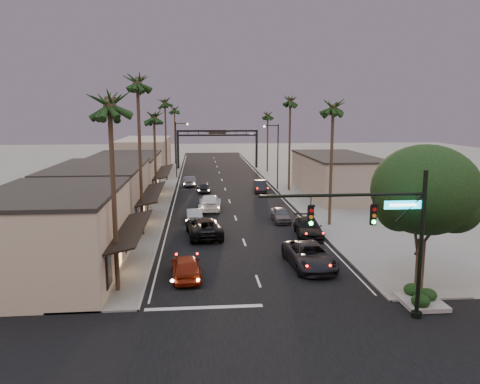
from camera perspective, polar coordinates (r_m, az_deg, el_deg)
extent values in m
plane|color=slate|center=(59.25, -1.49, -0.60)|extent=(200.00, 200.00, 0.00)
cube|color=black|center=(64.16, -1.77, 0.21)|extent=(14.00, 120.00, 0.02)
cube|color=black|center=(21.38, 5.89, -20.19)|extent=(80.00, 12.00, 0.02)
cube|color=slate|center=(71.19, -9.77, 1.07)|extent=(5.00, 92.00, 0.12)
cube|color=slate|center=(72.18, 5.44, 1.28)|extent=(5.00, 92.00, 0.12)
cube|color=#B9A58D|center=(32.54, -21.67, -5.01)|extent=(8.00, 12.00, 5.50)
cube|color=gray|center=(45.82, -16.78, -0.59)|extent=(8.00, 14.00, 5.50)
cube|color=#B9A58D|center=(61.42, -13.82, 1.85)|extent=(8.00, 16.00, 5.00)
cube|color=gray|center=(84.03, -11.52, 4.35)|extent=(8.00, 20.00, 6.00)
cube|color=gray|center=(61.34, 11.68, 1.92)|extent=(8.00, 18.00, 5.00)
cylinder|color=black|center=(25.78, 21.20, -6.12)|extent=(0.22, 0.22, 7.80)
cylinder|color=black|center=(23.62, 12.43, -0.37)|extent=(8.40, 0.16, 0.16)
cube|color=black|center=(23.40, 8.59, -2.96)|extent=(0.28, 0.22, 1.00)
cube|color=black|center=(24.35, 15.94, -2.73)|extent=(0.28, 0.22, 1.00)
cube|color=#0DA8CF|center=(24.83, 19.22, -1.49)|extent=(1.90, 0.08, 0.42)
cylinder|color=#38281C|center=(30.21, 21.08, -8.37)|extent=(0.52, 0.52, 3.20)
ellipsoid|color=black|center=(29.16, 21.63, 0.27)|extent=(6.20, 6.20, 5.20)
sphere|color=black|center=(29.26, 24.68, -1.50)|extent=(3.20, 3.20, 3.20)
sphere|color=black|center=(29.38, 18.87, -1.87)|extent=(2.80, 2.80, 2.80)
cube|color=gray|center=(28.72, 21.19, -12.71)|extent=(2.20, 2.60, 0.24)
cube|color=black|center=(88.53, -7.56, 5.05)|extent=(0.40, 0.40, 7.00)
cube|color=black|center=(89.14, 2.03, 5.16)|extent=(0.40, 0.40, 7.00)
cube|color=black|center=(88.31, -2.77, 7.45)|extent=(15.20, 0.35, 0.35)
cube|color=black|center=(88.35, -2.77, 6.93)|extent=(15.20, 0.30, 0.30)
cube|color=beige|center=(88.31, -2.77, 7.19)|extent=(4.20, 0.12, 1.00)
cylinder|color=black|center=(64.39, 4.63, 4.25)|extent=(0.16, 0.16, 9.00)
cylinder|color=black|center=(63.96, 3.79, 8.08)|extent=(2.00, 0.12, 0.12)
sphere|color=#FFD899|center=(63.83, 2.99, 8.00)|extent=(0.30, 0.30, 0.30)
cylinder|color=black|center=(76.49, -7.79, 5.06)|extent=(0.16, 0.16, 9.00)
cylinder|color=black|center=(76.22, -7.10, 8.30)|extent=(2.00, 0.12, 0.12)
sphere|color=#FFD899|center=(76.20, -6.42, 8.24)|extent=(0.30, 0.30, 0.30)
cylinder|color=#38281C|center=(28.08, -15.11, -1.17)|extent=(0.28, 0.28, 11.00)
sphere|color=black|center=(27.61, -15.68, 11.36)|extent=(3.20, 3.20, 3.20)
cylinder|color=#38281C|center=(40.67, -12.07, 3.68)|extent=(0.28, 0.28, 13.00)
sphere|color=black|center=(40.56, -12.43, 13.70)|extent=(3.20, 3.20, 3.20)
cylinder|color=#38281C|center=(54.67, -10.29, 3.67)|extent=(0.28, 0.28, 10.00)
sphere|color=black|center=(54.38, -10.47, 9.55)|extent=(3.20, 3.20, 3.20)
cylinder|color=#38281C|center=(73.47, -9.02, 6.02)|extent=(0.28, 0.28, 12.00)
sphere|color=black|center=(73.35, -9.16, 11.17)|extent=(3.20, 3.20, 3.20)
cylinder|color=#38281C|center=(44.22, 11.05, 2.89)|extent=(0.28, 0.28, 11.00)
sphere|color=black|center=(43.93, 11.32, 10.81)|extent=(3.20, 3.20, 3.20)
cylinder|color=#38281C|center=(63.54, 6.05, 5.51)|extent=(0.28, 0.28, 12.00)
sphere|color=black|center=(63.40, 6.16, 11.47)|extent=(3.20, 3.20, 3.20)
cylinder|color=#38281C|center=(83.27, 3.37, 5.86)|extent=(0.28, 0.28, 10.00)
sphere|color=black|center=(83.08, 3.41, 9.71)|extent=(3.20, 3.20, 3.20)
cylinder|color=#38281C|center=(96.41, -7.93, 6.61)|extent=(0.28, 0.28, 11.00)
sphere|color=black|center=(96.27, -8.02, 10.24)|extent=(3.20, 3.20, 3.20)
imported|color=maroon|center=(30.80, -6.59, -9.00)|extent=(2.21, 4.75, 1.57)
imported|color=black|center=(40.53, -4.43, -4.29)|extent=(3.38, 6.28, 1.67)
imported|color=#949499|center=(45.92, -5.62, -2.82)|extent=(1.68, 4.25, 1.38)
imported|color=white|center=(51.29, -3.70, -1.29)|extent=(2.70, 5.93, 1.68)
imported|color=black|center=(62.61, -4.47, 0.56)|extent=(1.95, 4.07, 1.34)
imported|color=#444448|center=(68.05, -6.18, 1.33)|extent=(1.98, 4.58, 1.47)
imported|color=black|center=(32.99, 8.46, -7.68)|extent=(3.13, 6.13, 1.66)
imported|color=black|center=(40.92, 8.31, -4.32)|extent=(2.60, 5.48, 1.54)
imported|color=#4C4C51|center=(46.04, 5.00, -2.78)|extent=(1.64, 4.04, 1.37)
imported|color=black|center=(62.98, 2.49, 0.71)|extent=(1.95, 4.69, 1.51)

